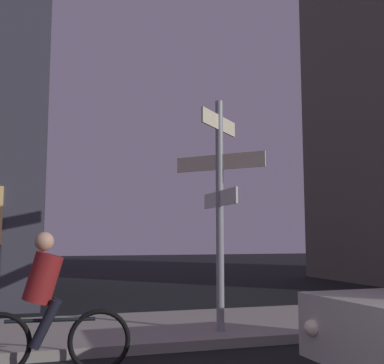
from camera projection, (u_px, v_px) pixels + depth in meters
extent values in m
cube|color=gray|center=(169.00, 328.00, 7.79)|extent=(40.00, 2.70, 0.14)
cylinder|color=gray|center=(220.00, 213.00, 7.42)|extent=(0.12, 0.12, 3.57)
cube|color=beige|center=(219.00, 123.00, 7.58)|extent=(0.88, 0.88, 0.24)
cube|color=beige|center=(219.00, 162.00, 7.51)|extent=(1.10, 1.10, 0.24)
cube|color=white|center=(220.00, 199.00, 7.44)|extent=(0.03, 1.41, 0.24)
cylinder|color=black|center=(355.00, 352.00, 5.11)|extent=(0.65, 0.25, 0.64)
sphere|color=#F9EFCC|center=(312.00, 328.00, 4.66)|extent=(0.16, 0.16, 0.16)
torus|color=black|center=(99.00, 341.00, 5.51)|extent=(0.72, 0.13, 0.72)
cylinder|color=black|center=(51.00, 320.00, 5.43)|extent=(1.00, 0.14, 0.04)
cylinder|color=maroon|center=(43.00, 278.00, 5.46)|extent=(0.48, 0.36, 0.61)
sphere|color=tan|center=(44.00, 241.00, 5.51)|extent=(0.22, 0.22, 0.22)
cylinder|color=black|center=(47.00, 322.00, 5.50)|extent=(0.35, 0.15, 0.55)
cylinder|color=black|center=(45.00, 324.00, 5.32)|extent=(0.35, 0.15, 0.55)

